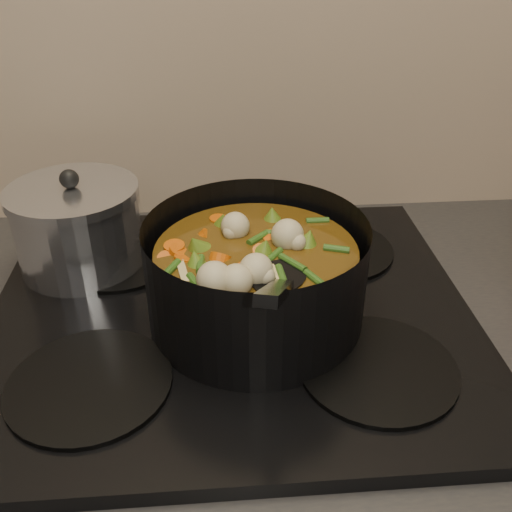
{
  "coord_description": "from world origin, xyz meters",
  "views": [
    {
      "loc": [
        -0.01,
        1.33,
        1.38
      ],
      "look_at": [
        0.03,
        1.91,
        1.02
      ],
      "focal_mm": 40.0,
      "sensor_mm": 36.0,
      "label": 1
    }
  ],
  "objects": [
    {
      "name": "stovetop",
      "position": [
        0.0,
        1.93,
        0.92
      ],
      "size": [
        0.62,
        0.54,
        0.03
      ],
      "color": "black",
      "rests_on": "counter"
    },
    {
      "name": "stockpot",
      "position": [
        0.03,
        1.91,
        0.99
      ],
      "size": [
        0.35,
        0.41,
        0.2
      ],
      "rotation": [
        0.0,
        0.0,
        -0.42
      ],
      "color": "black",
      "rests_on": "stovetop"
    },
    {
      "name": "saucepan",
      "position": [
        -0.21,
        2.05,
        0.99
      ],
      "size": [
        0.18,
        0.18,
        0.15
      ],
      "rotation": [
        0.0,
        0.0,
        0.32
      ],
      "color": "silver",
      "rests_on": "stovetop"
    }
  ]
}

